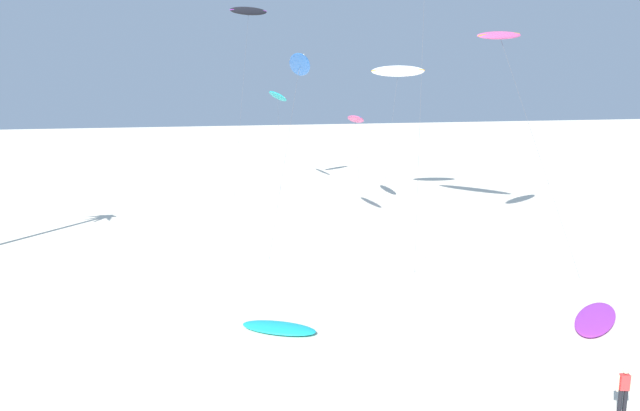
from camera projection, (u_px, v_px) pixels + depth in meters
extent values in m
ellipsoid|color=white|center=(398.00, 71.00, 55.13)|extent=(4.99, 2.52, 1.36)
ellipsoid|color=orange|center=(398.00, 71.00, 55.12)|extent=(4.89, 1.53, 0.61)
cylinder|color=#4C4C51|center=(390.00, 141.00, 53.24)|extent=(3.34, 5.62, 11.66)
ellipsoid|color=#EA5193|center=(355.00, 119.00, 53.38)|extent=(2.31, 6.48, 1.42)
ellipsoid|color=blue|center=(355.00, 119.00, 53.38)|extent=(1.51, 6.43, 0.99)
cylinder|color=#4C4C51|center=(358.00, 169.00, 50.40)|extent=(1.75, 7.45, 7.57)
cylinder|color=#4C4C51|center=(420.00, 118.00, 38.58)|extent=(3.88, 9.01, 17.17)
ellipsoid|color=#EA5193|center=(500.00, 35.00, 40.70)|extent=(5.34, 3.98, 1.18)
ellipsoid|color=orange|center=(500.00, 35.00, 40.70)|extent=(4.99, 3.38, 0.81)
cylinder|color=#4C4C51|center=(537.00, 147.00, 37.64)|extent=(0.48, 9.45, 13.76)
ellipsoid|color=#19B2B7|center=(278.00, 96.00, 63.86)|extent=(1.83, 5.57, 1.43)
ellipsoid|color=white|center=(278.00, 96.00, 63.86)|extent=(1.04, 5.57, 0.71)
cylinder|color=#4C4C51|center=(279.00, 146.00, 60.66)|extent=(1.25, 8.40, 9.30)
ellipsoid|color=black|center=(249.00, 11.00, 57.29)|extent=(4.35, 3.39, 1.27)
ellipsoid|color=purple|center=(249.00, 11.00, 57.28)|extent=(4.07, 2.97, 0.67)
cylinder|color=#4C4C51|center=(241.00, 107.00, 55.38)|extent=(2.64, 6.98, 17.20)
ellipsoid|color=blue|center=(300.00, 65.00, 41.48)|extent=(2.09, 6.38, 2.11)
ellipsoid|color=white|center=(300.00, 65.00, 41.48)|extent=(1.21, 6.29, 1.49)
cylinder|color=#4C4C51|center=(285.00, 159.00, 39.84)|extent=(3.11, 5.20, 11.86)
ellipsoid|color=purple|center=(595.00, 319.00, 28.28)|extent=(4.63, 4.56, 0.25)
ellipsoid|color=#EA5193|center=(595.00, 318.00, 28.28)|extent=(2.53, 2.51, 0.15)
ellipsoid|color=#19B2B7|center=(279.00, 328.00, 27.20)|extent=(3.65, 2.97, 0.28)
ellipsoid|color=blue|center=(279.00, 327.00, 27.19)|extent=(1.93, 1.81, 0.17)
cylinder|color=black|center=(620.00, 401.00, 20.43)|extent=(0.14, 0.14, 0.83)
cylinder|color=black|center=(625.00, 401.00, 20.42)|extent=(0.14, 0.14, 0.83)
cube|color=red|center=(624.00, 382.00, 20.29)|extent=(0.34, 0.27, 0.53)
cylinder|color=beige|center=(618.00, 383.00, 20.30)|extent=(0.09, 0.09, 0.56)
cylinder|color=beige|center=(631.00, 383.00, 20.29)|extent=(0.09, 0.09, 0.56)
sphere|color=beige|center=(626.00, 371.00, 20.21)|extent=(0.21, 0.21, 0.21)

